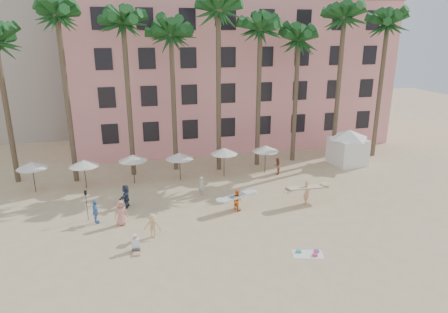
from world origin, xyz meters
TOP-DOWN VIEW (x-y plane):
  - ground at (0.00, 0.00)m, footprint 120.00×120.00m
  - pink_hotel at (7.00, 26.00)m, footprint 35.00×14.00m
  - palm_row at (0.51, 15.00)m, footprint 44.40×5.40m
  - umbrella_row at (-3.00, 12.50)m, footprint 22.50×2.70m
  - cabana at (15.80, 13.09)m, footprint 4.96×4.96m
  - beach_towel at (4.75, -1.70)m, footprint 2.00×1.44m
  - carrier_yellow at (7.73, 5.06)m, footprint 3.51×1.32m
  - carrier_white at (2.26, 5.30)m, footprint 2.88×1.58m
  - beachgoers at (-3.45, 6.46)m, footprint 16.46×10.24m
  - paddle at (-8.38, 6.16)m, footprint 0.18×0.04m
  - seated_man at (-5.24, 1.02)m, footprint 0.48×0.83m

SIDE VIEW (x-z plane):
  - ground at x=0.00m, z-range 0.00..0.00m
  - beach_towel at x=4.75m, z-range -0.04..0.10m
  - seated_man at x=-5.24m, z-range -0.17..0.92m
  - carrier_white at x=2.26m, z-range 0.07..1.64m
  - beachgoers at x=-3.45m, z-range -0.04..1.75m
  - carrier_yellow at x=7.73m, z-range 0.11..2.05m
  - paddle at x=-8.38m, z-range 0.30..2.52m
  - cabana at x=15.80m, z-range 0.32..3.82m
  - umbrella_row at x=-3.00m, z-range 0.97..3.69m
  - pink_hotel at x=7.00m, z-range 0.00..16.00m
  - palm_row at x=0.51m, z-range 4.82..21.12m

